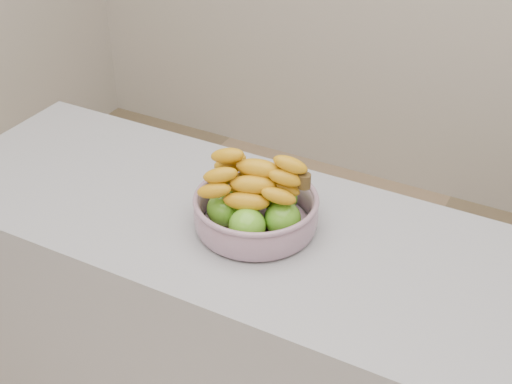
# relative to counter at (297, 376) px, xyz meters

# --- Properties ---
(counter) EXTENTS (2.00, 0.60, 0.90)m
(counter) POSITION_rel_counter_xyz_m (0.00, 0.00, 0.00)
(counter) COLOR #97989F
(counter) RESTS_ON ground
(fruit_bowl) EXTENTS (0.30, 0.30, 0.19)m
(fruit_bowl) POSITION_rel_counter_xyz_m (-0.12, -0.00, 0.51)
(fruit_bowl) COLOR #A8B0C9
(fruit_bowl) RESTS_ON counter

